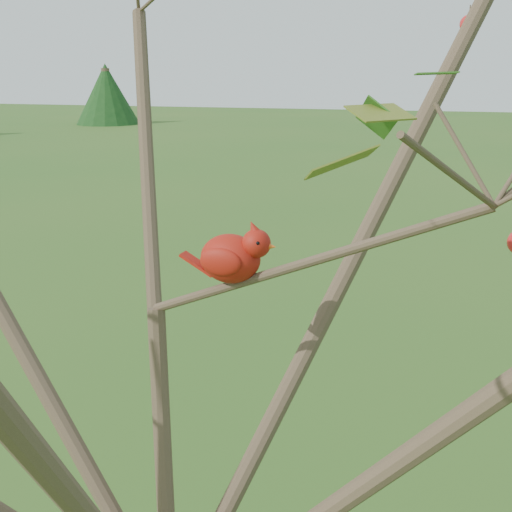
# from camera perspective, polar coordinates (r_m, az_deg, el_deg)

# --- Properties ---
(crabapple_tree) EXTENTS (2.35, 2.05, 2.95)m
(crabapple_tree) POSITION_cam_1_polar(r_m,az_deg,el_deg) (1.09, -8.44, 1.16)
(crabapple_tree) COLOR #3D2F21
(crabapple_tree) RESTS_ON ground
(cardinal) EXTENTS (0.19, 0.10, 0.13)m
(cardinal) POSITION_cam_1_polar(r_m,az_deg,el_deg) (1.17, -2.01, -0.03)
(cardinal) COLOR #9D190D
(cardinal) RESTS_ON ground
(distant_trees) EXTENTS (36.16, 15.90, 2.95)m
(distant_trees) POSITION_cam_1_polar(r_m,az_deg,el_deg) (26.37, 8.26, 13.83)
(distant_trees) COLOR #3D2F21
(distant_trees) RESTS_ON ground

